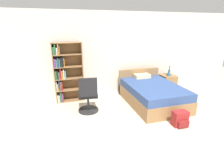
# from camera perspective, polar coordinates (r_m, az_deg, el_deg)

# --- Properties ---
(ground_plane) EXTENTS (14.00, 14.00, 0.00)m
(ground_plane) POSITION_cam_1_polar(r_m,az_deg,el_deg) (3.48, 18.91, -21.02)
(ground_plane) COLOR beige
(wall_back) EXTENTS (9.00, 0.06, 2.60)m
(wall_back) POSITION_cam_1_polar(r_m,az_deg,el_deg) (5.69, 1.26, 9.68)
(wall_back) COLOR silver
(wall_back) RESTS_ON ground_plane
(bookshelf) EXTENTS (0.82, 0.29, 1.74)m
(bookshelf) POSITION_cam_1_polar(r_m,az_deg,el_deg) (5.24, -15.12, 3.65)
(bookshelf) COLOR olive
(bookshelf) RESTS_ON ground_plane
(bed) EXTENTS (1.38, 1.99, 0.83)m
(bed) POSITION_cam_1_polar(r_m,az_deg,el_deg) (5.23, 12.81, -2.96)
(bed) COLOR olive
(bed) RESTS_ON ground_plane
(office_chair) EXTENTS (0.54, 0.61, 0.99)m
(office_chair) POSITION_cam_1_polar(r_m,az_deg,el_deg) (4.51, -7.83, -3.90)
(office_chair) COLOR #232326
(office_chair) RESTS_ON ground_plane
(nightstand) EXTENTS (0.47, 0.50, 0.57)m
(nightstand) POSITION_cam_1_polar(r_m,az_deg,el_deg) (6.37, 17.67, 0.33)
(nightstand) COLOR olive
(nightstand) RESTS_ON ground_plane
(table_lamp) EXTENTS (0.22, 0.22, 0.51)m
(table_lamp) POSITION_cam_1_polar(r_m,az_deg,el_deg) (6.23, 18.43, 6.37)
(table_lamp) COLOR #333333
(table_lamp) RESTS_ON nightstand
(water_bottle) EXTENTS (0.08, 0.08, 0.22)m
(water_bottle) POSITION_cam_1_polar(r_m,az_deg,el_deg) (6.13, 18.12, 3.39)
(water_bottle) COLOR teal
(water_bottle) RESTS_ON nightstand
(backpack_red) EXTENTS (0.34, 0.27, 0.35)m
(backpack_red) POSITION_cam_1_polar(r_m,az_deg,el_deg) (4.30, 21.37, -10.60)
(backpack_red) COLOR maroon
(backpack_red) RESTS_ON ground_plane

